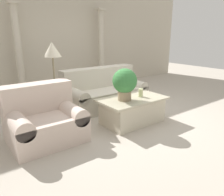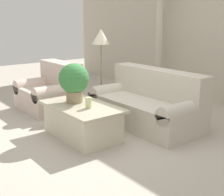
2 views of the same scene
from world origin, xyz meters
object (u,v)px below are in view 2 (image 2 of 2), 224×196
(sofa_long, at_px, (147,103))
(loveseat, at_px, (51,91))
(floor_lamp, at_px, (101,41))
(coffee_table, at_px, (82,121))
(potted_plant, at_px, (74,80))

(sofa_long, relative_size, loveseat, 1.71)
(sofa_long, distance_m, floor_lamp, 1.58)
(coffee_table, bearing_deg, floor_lamp, 133.41)
(floor_lamp, bearing_deg, coffee_table, -46.59)
(coffee_table, xyz_separation_m, potted_plant, (-0.21, 0.00, 0.58))
(coffee_table, bearing_deg, potted_plant, 179.54)
(potted_plant, distance_m, floor_lamp, 1.53)
(coffee_table, height_order, potted_plant, potted_plant)
(sofa_long, relative_size, coffee_table, 1.49)
(sofa_long, distance_m, loveseat, 2.00)
(sofa_long, height_order, floor_lamp, floor_lamp)
(floor_lamp, bearing_deg, potted_plant, -52.46)
(potted_plant, bearing_deg, loveseat, 167.01)
(coffee_table, relative_size, potted_plant, 2.19)
(sofa_long, distance_m, coffee_table, 1.21)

